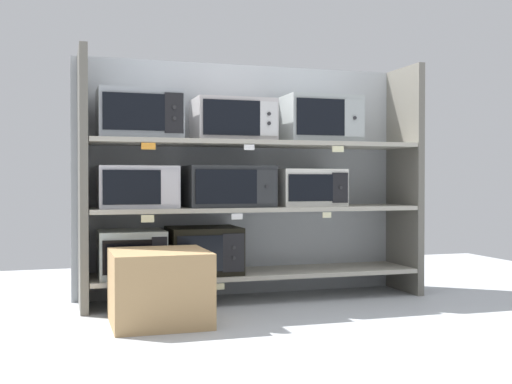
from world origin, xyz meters
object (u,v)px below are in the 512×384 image
at_px(microwave_6, 233,120).
at_px(shipping_carton, 159,287).
at_px(microwave_3, 228,186).
at_px(microwave_5, 139,115).
at_px(microwave_4, 309,188).
at_px(microwave_1, 204,250).
at_px(microwave_0, 131,253).
at_px(microwave_7, 319,120).
at_px(microwave_2, 137,187).

distance_m(microwave_6, shipping_carton, 1.31).
distance_m(microwave_3, microwave_6, 0.45).
bearing_deg(microwave_5, microwave_4, 0.00).
bearing_deg(microwave_4, microwave_1, -179.99).
relative_size(microwave_0, shipping_carton, 0.78).
bearing_deg(microwave_4, shipping_carton, -153.79).
xyz_separation_m(microwave_0, shipping_carton, (0.10, -0.56, -0.14)).
height_order(microwave_0, shipping_carton, microwave_0).
bearing_deg(microwave_4, microwave_3, -179.96).
bearing_deg(microwave_3, microwave_1, 179.93).
bearing_deg(microwave_5, microwave_0, 179.87).
distance_m(microwave_4, shipping_carton, 1.39).
distance_m(microwave_0, microwave_7, 1.61).
xyz_separation_m(microwave_4, microwave_6, (-0.55, -0.00, 0.46)).
height_order(microwave_2, microwave_5, microwave_5).
bearing_deg(microwave_5, shipping_carton, -85.46).
bearing_deg(microwave_1, shipping_carton, -124.32).
bearing_deg(microwave_4, microwave_5, -180.00).
bearing_deg(microwave_2, microwave_5, 0.83).
bearing_deg(microwave_6, microwave_0, 179.96).
distance_m(microwave_0, microwave_4, 1.31).
bearing_deg(microwave_1, microwave_0, 179.98).
height_order(microwave_1, microwave_7, microwave_7).
height_order(microwave_2, shipping_carton, microwave_2).
xyz_separation_m(microwave_5, shipping_carton, (0.04, -0.56, -1.04)).
bearing_deg(shipping_carton, microwave_0, 100.06).
distance_m(microwave_0, microwave_3, 0.78).
distance_m(microwave_0, microwave_1, 0.48).
distance_m(microwave_2, microwave_5, 0.47).
relative_size(microwave_0, microwave_1, 0.90).
height_order(microwave_1, microwave_4, microwave_4).
xyz_separation_m(microwave_2, microwave_5, (0.02, 0.00, 0.47)).
height_order(microwave_0, microwave_7, microwave_7).
height_order(microwave_0, microwave_4, microwave_4).
bearing_deg(microwave_2, microwave_1, 0.02).
bearing_deg(microwave_1, microwave_4, 0.01).
xyz_separation_m(microwave_2, microwave_7, (1.28, 0.00, 0.47)).
distance_m(microwave_4, microwave_5, 1.28).
xyz_separation_m(microwave_1, microwave_7, (0.84, -0.00, 0.90)).
distance_m(microwave_5, microwave_6, 0.64).
relative_size(microwave_1, microwave_7, 0.89).
bearing_deg(microwave_3, microwave_7, 0.02).
bearing_deg(microwave_5, microwave_1, -0.01).
bearing_deg(microwave_7, microwave_0, 179.99).
bearing_deg(microwave_2, microwave_7, 0.01).
distance_m(microwave_6, microwave_7, 0.63).
distance_m(microwave_1, microwave_7, 1.23).
distance_m(microwave_1, microwave_4, 0.87).
xyz_separation_m(microwave_4, shipping_carton, (-1.14, -0.56, -0.56)).
bearing_deg(microwave_6, microwave_2, 179.99).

